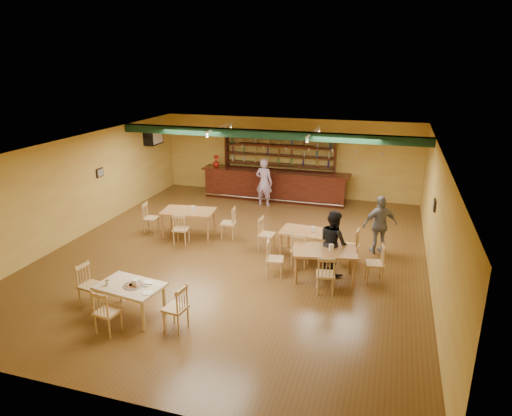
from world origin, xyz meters
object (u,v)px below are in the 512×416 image
(patron_bar, at_px, (264,182))
(dining_table_a, at_px, (189,223))
(dining_table_b, at_px, (307,243))
(patron_right_a, at_px, (333,242))
(dining_table_d, at_px, (324,264))
(bar_counter, at_px, (275,185))
(near_table, at_px, (131,300))

(patron_bar, bearing_deg, dining_table_a, 76.75)
(dining_table_b, height_order, patron_bar, patron_bar)
(dining_table_b, bearing_deg, dining_table_a, 176.64)
(dining_table_a, relative_size, patron_bar, 0.89)
(dining_table_a, distance_m, patron_right_a, 4.74)
(dining_table_a, bearing_deg, dining_table_d, -27.85)
(bar_counter, bearing_deg, near_table, -94.86)
(dining_table_a, xyz_separation_m, dining_table_d, (4.39, -1.71, -0.01))
(bar_counter, distance_m, dining_table_b, 5.26)
(bar_counter, relative_size, near_table, 4.25)
(dining_table_a, distance_m, dining_table_b, 3.77)
(near_table, distance_m, patron_right_a, 4.99)
(bar_counter, xyz_separation_m, patron_bar, (-0.19, -0.83, 0.31))
(dining_table_a, bearing_deg, patron_right_a, -22.55)
(patron_right_a, bearing_deg, dining_table_d, 120.80)
(dining_table_b, xyz_separation_m, dining_table_d, (0.66, -1.21, 0.02))
(bar_counter, bearing_deg, dining_table_d, -64.83)
(dining_table_d, height_order, patron_bar, patron_bar)
(bar_counter, height_order, patron_right_a, patron_right_a)
(dining_table_b, distance_m, patron_bar, 4.64)
(bar_counter, relative_size, dining_table_a, 3.61)
(dining_table_d, distance_m, patron_right_a, 0.62)
(dining_table_a, height_order, patron_right_a, patron_right_a)
(bar_counter, xyz_separation_m, near_table, (-0.76, -8.88, -0.21))
(dining_table_b, xyz_separation_m, patron_right_a, (0.80, -0.80, 0.46))
(patron_bar, bearing_deg, patron_right_a, 131.91)
(dining_table_a, xyz_separation_m, patron_right_a, (4.53, -1.30, 0.42))
(bar_counter, xyz_separation_m, patron_right_a, (2.97, -5.59, 0.25))
(dining_table_a, bearing_deg, bar_counter, 63.36)
(bar_counter, relative_size, patron_right_a, 3.46)
(dining_table_b, bearing_deg, dining_table_d, -57.31)
(bar_counter, bearing_deg, patron_bar, -102.89)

